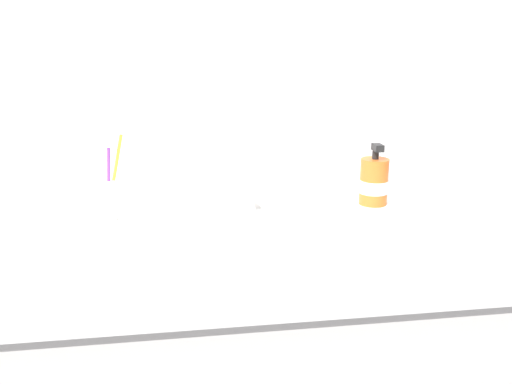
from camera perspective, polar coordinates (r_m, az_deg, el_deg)
name	(u,v)px	position (r m, az deg, el deg)	size (l,w,h in m)	color
tiled_wall_back	(226,58)	(1.46, -3.02, 13.48)	(2.38, 0.04, 2.40)	silver
sink_basin	(258,258)	(1.15, 0.22, -6.72)	(0.45, 0.45, 0.12)	white
faucet	(245,187)	(1.31, -1.10, 0.46)	(0.02, 0.18, 0.12)	silver
toothbrush_cup	(101,201)	(1.28, -15.47, -0.94)	(0.07, 0.07, 0.09)	white
toothbrush_yellow	(116,165)	(1.27, -14.04, 2.68)	(0.06, 0.04, 0.20)	yellow
toothbrush_purple	(109,172)	(1.27, -14.76, 2.03)	(0.02, 0.01, 0.18)	purple
soap_dispenser	(374,182)	(1.37, 11.90, 1.02)	(0.07, 0.07, 0.15)	orange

